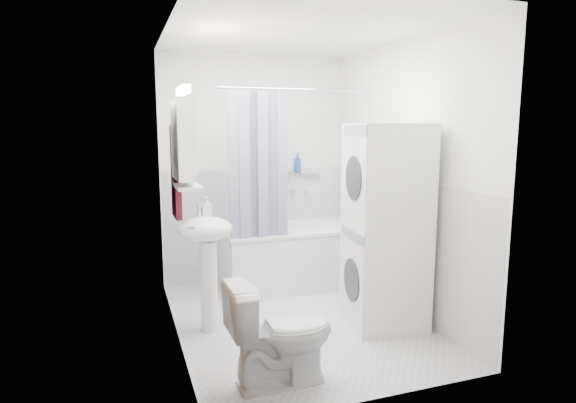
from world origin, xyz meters
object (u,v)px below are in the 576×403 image
object	(u,v)px
washer_dryer	(385,226)
toilet	(281,333)
bathtub	(299,252)
sink	(206,247)

from	to	relation	value
washer_dryer	toilet	world-z (taller)	washer_dryer
bathtub	sink	world-z (taller)	sink
bathtub	toilet	size ratio (longest dim) A/B	2.34
bathtub	toilet	distance (m)	2.02
bathtub	sink	xyz separation A→B (m)	(-1.13, -0.87, 0.36)
washer_dryer	bathtub	bearing A→B (deg)	112.06
sink	washer_dryer	distance (m)	1.48
washer_dryer	toilet	bearing A→B (deg)	-142.77
bathtub	washer_dryer	size ratio (longest dim) A/B	0.97
bathtub	toilet	bearing A→B (deg)	-114.05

